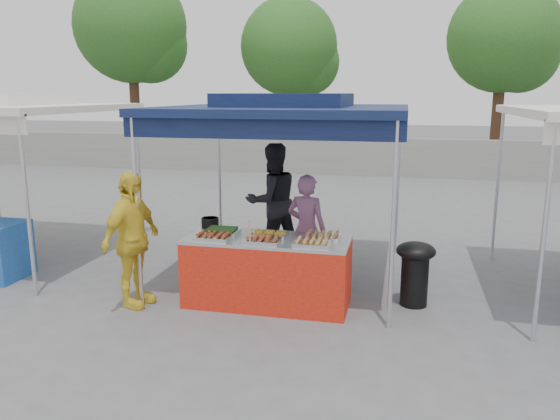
% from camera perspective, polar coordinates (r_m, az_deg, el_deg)
% --- Properties ---
extents(ground_plane, '(80.00, 80.00, 0.00)m').
position_cam_1_polar(ground_plane, '(7.00, -1.11, -9.45)').
color(ground_plane, '#5F5F61').
extents(back_wall, '(40.00, 0.25, 1.20)m').
position_cam_1_polar(back_wall, '(17.50, 7.66, 5.55)').
color(back_wall, gray).
rests_on(back_wall, ground_plane).
extents(main_canopy, '(3.20, 3.20, 2.57)m').
position_cam_1_polar(main_canopy, '(7.45, 0.64, 10.56)').
color(main_canopy, silver).
rests_on(main_canopy, ground_plane).
extents(tree_0, '(4.05, 4.05, 6.96)m').
position_cam_1_polar(tree_0, '(21.52, -14.88, 17.59)').
color(tree_0, '#442A1A').
rests_on(tree_0, ground_plane).
extents(tree_1, '(3.49, 3.43, 5.89)m').
position_cam_1_polar(tree_1, '(20.16, 1.40, 16.27)').
color(tree_1, '#442A1A').
rests_on(tree_1, ground_plane).
extents(tree_2, '(3.61, 3.57, 6.13)m').
position_cam_1_polar(tree_2, '(19.97, 22.68, 15.88)').
color(tree_2, '#442A1A').
rests_on(tree_2, ground_plane).
extents(vendor_table, '(2.00, 0.80, 0.85)m').
position_cam_1_polar(vendor_table, '(6.76, -1.33, -6.41)').
color(vendor_table, red).
rests_on(vendor_table, ground_plane).
extents(food_tray_fl, '(0.42, 0.30, 0.07)m').
position_cam_1_polar(food_tray_fl, '(6.60, -7.00, -2.80)').
color(food_tray_fl, silver).
rests_on(food_tray_fl, vendor_table).
extents(food_tray_fm, '(0.42, 0.30, 0.07)m').
position_cam_1_polar(food_tray_fm, '(6.41, -1.85, -3.18)').
color(food_tray_fm, silver).
rests_on(food_tray_fm, vendor_table).
extents(food_tray_fr, '(0.42, 0.30, 0.07)m').
position_cam_1_polar(food_tray_fr, '(6.30, 3.37, -3.46)').
color(food_tray_fr, silver).
rests_on(food_tray_fr, vendor_table).
extents(food_tray_bl, '(0.42, 0.30, 0.07)m').
position_cam_1_polar(food_tray_bl, '(6.86, -6.09, -2.20)').
color(food_tray_bl, silver).
rests_on(food_tray_bl, vendor_table).
extents(food_tray_bm, '(0.42, 0.30, 0.07)m').
position_cam_1_polar(food_tray_bm, '(6.69, -1.09, -2.52)').
color(food_tray_bm, silver).
rests_on(food_tray_bm, vendor_table).
extents(food_tray_br, '(0.42, 0.30, 0.07)m').
position_cam_1_polar(food_tray_br, '(6.60, 4.47, -2.76)').
color(food_tray_br, silver).
rests_on(food_tray_br, vendor_table).
extents(cooking_pot, '(0.23, 0.23, 0.13)m').
position_cam_1_polar(cooking_pot, '(7.18, -7.31, -1.33)').
color(cooking_pot, black).
rests_on(cooking_pot, vendor_table).
extents(skewer_cup, '(0.07, 0.07, 0.09)m').
position_cam_1_polar(skewer_cup, '(6.41, -3.20, -3.07)').
color(skewer_cup, silver).
rests_on(skewer_cup, vendor_table).
extents(wok_burner, '(0.48, 0.48, 0.81)m').
position_cam_1_polar(wok_burner, '(6.91, 13.93, -5.89)').
color(wok_burner, black).
rests_on(wok_burner, ground_plane).
extents(crate_left, '(0.45, 0.32, 0.27)m').
position_cam_1_polar(crate_left, '(7.58, -3.89, -6.67)').
color(crate_left, '#1538AB').
rests_on(crate_left, ground_plane).
extents(crate_right, '(0.49, 0.34, 0.29)m').
position_cam_1_polar(crate_right, '(7.51, 2.92, -6.75)').
color(crate_right, '#1538AB').
rests_on(crate_right, ground_plane).
extents(crate_stacked, '(0.48, 0.33, 0.29)m').
position_cam_1_polar(crate_stacked, '(7.42, 2.95, -4.64)').
color(crate_stacked, '#1538AB').
rests_on(crate_stacked, crate_right).
extents(vendor_woman, '(0.62, 0.48, 1.52)m').
position_cam_1_polar(vendor_woman, '(7.44, 2.79, -2.03)').
color(vendor_woman, '#915C85').
rests_on(vendor_woman, ground_plane).
extents(helper_man, '(1.12, 1.09, 1.82)m').
position_cam_1_polar(helper_man, '(8.57, -0.79, 0.94)').
color(helper_man, black).
rests_on(helper_man, ground_plane).
extents(customer_person, '(0.59, 1.04, 1.67)m').
position_cam_1_polar(customer_person, '(6.85, -15.23, -3.02)').
color(customer_person, yellow).
rests_on(customer_person, ground_plane).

